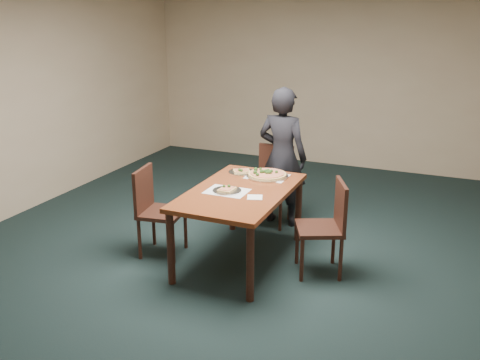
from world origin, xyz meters
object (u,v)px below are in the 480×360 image
at_px(diner, 282,157).
at_px(pizza_pan, 267,174).
at_px(chair_far, 273,180).
at_px(chair_right, 328,222).
at_px(chair_left, 154,206).
at_px(slice_plate_far, 242,171).
at_px(slice_plate_near, 227,190).
at_px(dining_table, 240,199).

bearing_deg(diner, pizza_pan, 99.23).
bearing_deg(pizza_pan, chair_far, 103.83).
relative_size(chair_right, pizza_pan, 2.06).
bearing_deg(chair_right, chair_left, -105.18).
distance_m(chair_far, slice_plate_far, 0.65).
bearing_deg(slice_plate_near, chair_left, -172.91).
height_order(diner, slice_plate_near, diner).
bearing_deg(slice_plate_near, diner, 82.93).
relative_size(dining_table, chair_far, 1.65).
bearing_deg(slice_plate_near, chair_far, 88.17).
xyz_separation_m(chair_right, slice_plate_near, (-0.96, -0.18, 0.25)).
bearing_deg(diner, slice_plate_near, 88.46).
distance_m(chair_far, diner, 0.31).
bearing_deg(pizza_pan, dining_table, -100.23).
distance_m(dining_table, chair_left, 0.90).
bearing_deg(diner, dining_table, 92.91).
distance_m(pizza_pan, slice_plate_near, 0.62).
relative_size(chair_left, slice_plate_near, 3.25).
height_order(dining_table, slice_plate_near, slice_plate_near).
height_order(dining_table, chair_right, chair_right).
height_order(dining_table, pizza_pan, pizza_pan).
height_order(diner, slice_plate_far, diner).
distance_m(pizza_pan, slice_plate_far, 0.30).
distance_m(dining_table, slice_plate_far, 0.58).
height_order(chair_left, diner, diner).
bearing_deg(chair_far, pizza_pan, -77.77).
relative_size(chair_right, diner, 0.57).
distance_m(dining_table, diner, 1.13).
bearing_deg(slice_plate_far, chair_left, -132.69).
bearing_deg(chair_right, chair_far, -162.35).
distance_m(dining_table, chair_right, 0.88).
bearing_deg(dining_table, chair_far, 93.08).
bearing_deg(chair_right, slice_plate_near, -103.58).
bearing_deg(diner, slice_plate_far, 71.74).
bearing_deg(dining_table, slice_plate_near, -137.79).
xyz_separation_m(chair_left, diner, (0.92, 1.30, 0.29)).
relative_size(chair_far, diner, 0.57).
distance_m(chair_left, chair_right, 1.75).
xyz_separation_m(dining_table, chair_left, (-0.87, -0.18, -0.14)).
bearing_deg(slice_plate_far, chair_right, -22.21).
bearing_deg(slice_plate_near, dining_table, 42.21).
bearing_deg(pizza_pan, slice_plate_far, 175.27).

